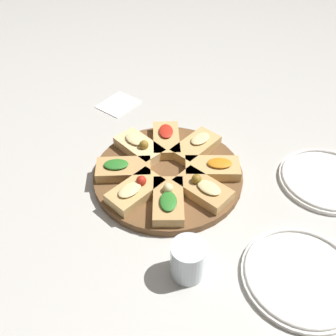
{
  "coord_description": "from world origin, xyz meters",
  "views": [
    {
      "loc": [
        0.57,
        0.37,
        0.66
      ],
      "look_at": [
        0.0,
        0.0,
        0.03
      ],
      "focal_mm": 42.0,
      "sensor_mm": 36.0,
      "label": 1
    }
  ],
  "objects_px": {
    "plate_left": "(326,179)",
    "napkin_stack": "(118,104)",
    "plate_right": "(302,276)",
    "water_glass": "(188,260)",
    "serving_board": "(168,175)"
  },
  "relations": [
    {
      "from": "plate_right",
      "to": "water_glass",
      "type": "distance_m",
      "value": 0.22
    },
    {
      "from": "plate_left",
      "to": "serving_board",
      "type": "bearing_deg",
      "value": -58.46
    },
    {
      "from": "plate_left",
      "to": "napkin_stack",
      "type": "height_order",
      "value": "plate_left"
    },
    {
      "from": "plate_left",
      "to": "water_glass",
      "type": "relative_size",
      "value": 2.78
    },
    {
      "from": "plate_right",
      "to": "napkin_stack",
      "type": "distance_m",
      "value": 0.71
    },
    {
      "from": "serving_board",
      "to": "napkin_stack",
      "type": "height_order",
      "value": "serving_board"
    },
    {
      "from": "plate_left",
      "to": "napkin_stack",
      "type": "distance_m",
      "value": 0.62
    },
    {
      "from": "serving_board",
      "to": "water_glass",
      "type": "bearing_deg",
      "value": 41.75
    },
    {
      "from": "plate_left",
      "to": "napkin_stack",
      "type": "bearing_deg",
      "value": -88.33
    },
    {
      "from": "plate_left",
      "to": "plate_right",
      "type": "bearing_deg",
      "value": 8.22
    },
    {
      "from": "plate_left",
      "to": "water_glass",
      "type": "height_order",
      "value": "water_glass"
    },
    {
      "from": "serving_board",
      "to": "napkin_stack",
      "type": "relative_size",
      "value": 3.29
    },
    {
      "from": "serving_board",
      "to": "plate_left",
      "type": "relative_size",
      "value": 1.61
    },
    {
      "from": "plate_right",
      "to": "water_glass",
      "type": "relative_size",
      "value": 2.89
    },
    {
      "from": "plate_right",
      "to": "plate_left",
      "type": "bearing_deg",
      "value": -171.78
    }
  ]
}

